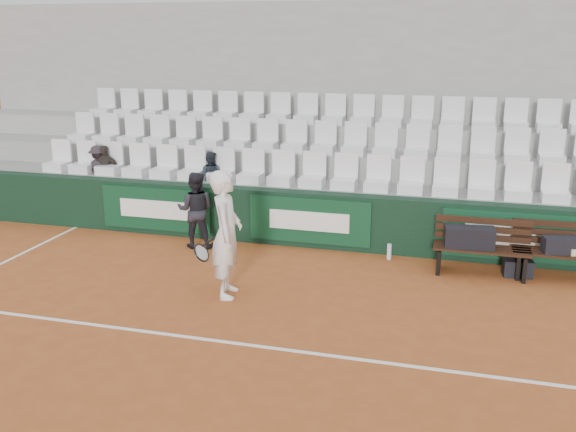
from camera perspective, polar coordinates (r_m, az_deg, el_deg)
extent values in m
plane|color=#A35124|center=(8.12, -3.20, -11.43)|extent=(80.00, 80.00, 0.00)
cube|color=white|center=(8.12, -3.20, -11.41)|extent=(18.00, 0.06, 0.01)
cube|color=black|center=(11.53, 3.07, -0.36)|extent=(18.00, 0.30, 1.00)
cube|color=#0C381E|center=(12.43, -11.67, 0.62)|extent=(2.20, 0.04, 0.82)
cube|color=#0C381E|center=(11.41, 1.90, -0.42)|extent=(2.20, 0.04, 0.82)
cube|color=#0C381E|center=(11.16, 19.14, -1.70)|extent=(2.20, 0.04, 0.82)
cube|color=gray|center=(12.12, 3.70, 0.43)|extent=(18.00, 0.95, 1.00)
cube|color=gray|center=(12.97, 4.58, 2.47)|extent=(18.00, 0.95, 1.45)
cube|color=#999996|center=(13.83, 5.36, 4.25)|extent=(18.00, 0.95, 1.90)
cube|color=#959592|center=(14.25, 5.94, 9.67)|extent=(18.00, 0.30, 4.40)
cube|color=white|center=(11.76, 3.60, 4.04)|extent=(11.90, 0.44, 0.63)
cube|color=silver|center=(12.60, 4.53, 6.90)|extent=(11.90, 0.44, 0.63)
cube|color=silver|center=(13.47, 5.36, 9.39)|extent=(11.90, 0.44, 0.63)
cube|color=black|center=(10.72, 16.75, -3.86)|extent=(1.50, 0.56, 0.45)
cube|color=black|center=(10.93, 23.11, -4.10)|extent=(1.50, 0.56, 0.45)
cube|color=black|center=(10.57, 15.83, -1.83)|extent=(0.79, 0.40, 0.33)
cube|color=black|center=(10.78, 23.11, -2.39)|extent=(0.60, 0.37, 0.26)
cube|color=black|center=(10.87, 19.74, -4.36)|extent=(0.47, 0.32, 0.27)
cylinder|color=silver|center=(11.12, 8.98, -3.14)|extent=(0.08, 0.08, 0.27)
cylinder|color=silver|center=(10.78, 19.43, -4.61)|extent=(0.07, 0.07, 0.23)
imported|color=white|center=(9.29, -5.49, -1.62)|extent=(0.60, 0.77, 1.88)
torus|color=black|center=(9.53, -7.69, -3.26)|extent=(0.19, 0.30, 0.26)
cylinder|color=black|center=(9.43, -6.99, -2.25)|extent=(0.26, 0.03, 0.20)
imported|color=black|center=(11.58, -8.22, 0.53)|extent=(0.76, 0.64, 1.38)
imported|color=#282025|center=(13.56, -16.60, 5.81)|extent=(0.74, 0.58, 1.01)
imported|color=#2F2A25|center=(13.47, -16.00, 5.81)|extent=(0.64, 0.39, 1.02)
imported|color=#202630|center=(12.45, -6.97, 5.49)|extent=(0.51, 0.41, 1.00)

